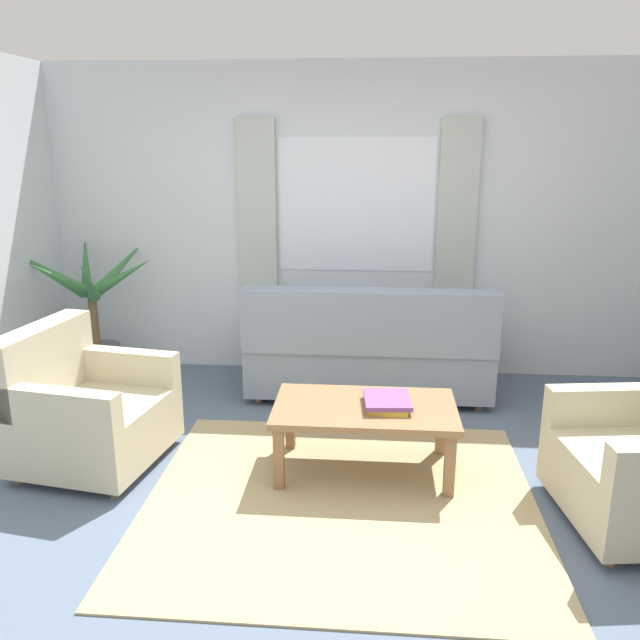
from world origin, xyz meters
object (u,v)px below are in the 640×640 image
object	(u,v)px
coffee_table	(365,414)
potted_plant	(93,323)
couch	(368,351)
armchair_left	(84,410)
book_stack_on_table	(388,402)

from	to	relation	value
coffee_table	potted_plant	bearing A→B (deg)	149.30
coffee_table	potted_plant	xyz separation A→B (m)	(-2.27, 1.35, 0.13)
couch	potted_plant	distance (m)	2.29
couch	armchair_left	world-z (taller)	couch
book_stack_on_table	couch	bearing A→B (deg)	95.88
couch	coffee_table	size ratio (longest dim) A/B	1.73
armchair_left	potted_plant	size ratio (longest dim) A/B	0.77
armchair_left	coffee_table	xyz separation A→B (m)	(1.75, 0.02, 0.03)
book_stack_on_table	potted_plant	distance (m)	2.76
armchair_left	book_stack_on_table	world-z (taller)	armchair_left
armchair_left	book_stack_on_table	xyz separation A→B (m)	(1.89, 0.02, 0.11)
coffee_table	book_stack_on_table	world-z (taller)	book_stack_on_table
couch	armchair_left	xyz separation A→B (m)	(-1.76, -1.28, -0.01)
couch	coffee_table	bearing A→B (deg)	89.64
armchair_left	potted_plant	distance (m)	1.47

